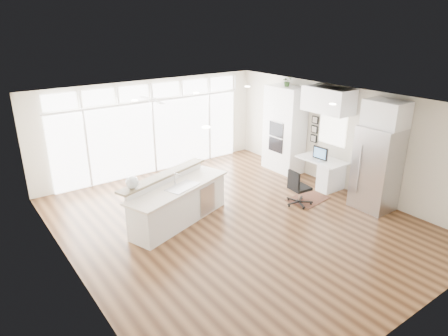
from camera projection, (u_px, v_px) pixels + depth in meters
floor at (236, 222)px, 8.99m from camera, size 7.00×8.00×0.02m
ceiling at (238, 103)px, 8.04m from camera, size 7.00×8.00×0.02m
wall_back at (152, 127)px, 11.54m from camera, size 7.00×0.04×2.70m
wall_front at (415, 247)px, 5.49m from camera, size 7.00×0.04×2.70m
wall_left at (70, 209)px, 6.58m from camera, size 0.04×8.00×2.70m
wall_right at (342, 138)px, 10.45m from camera, size 0.04×8.00×2.70m
glass_wall at (154, 137)px, 11.60m from camera, size 5.80×0.06×2.08m
transom_row at (151, 91)px, 11.13m from camera, size 5.90×0.06×0.40m
desk_window at (333, 129)px, 10.58m from camera, size 0.04×0.85×0.85m
ceiling_fan at (153, 96)px, 9.95m from camera, size 1.16×1.16×0.32m
recessed_lights at (232, 102)px, 8.20m from camera, size 3.40×3.00×0.02m
oven_cabinet at (284, 129)px, 11.66m from camera, size 0.64×1.20×2.50m
desk_nook at (321, 172)px, 10.81m from camera, size 0.72×1.30×0.76m
upper_cabinets at (328, 100)px, 10.14m from camera, size 0.64×1.30×0.64m
refrigerator at (377, 169)px, 9.34m from camera, size 0.76×0.90×2.00m
fridge_cabinet at (386, 114)px, 8.91m from camera, size 0.64×0.90×0.60m
framed_photos at (315, 129)px, 11.10m from camera, size 0.06×0.22×0.80m
kitchen_island at (179, 200)px, 8.82m from camera, size 2.83×1.81×1.05m
rug at (308, 199)px, 10.11m from camera, size 1.07×0.84×0.01m
office_chair at (300, 188)px, 9.68m from camera, size 0.51×0.48×0.90m
fishbowl at (132, 182)px, 8.08m from camera, size 0.34×0.34×0.26m
monitor at (320, 153)px, 10.57m from camera, size 0.10×0.46×0.38m
keyboard at (315, 161)px, 10.54m from camera, size 0.13×0.30×0.01m
potted_plant at (287, 82)px, 11.18m from camera, size 0.26×0.29×0.23m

